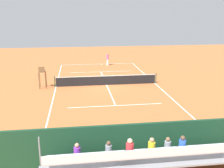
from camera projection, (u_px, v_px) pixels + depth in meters
ground_plane at (107, 85)px, 26.32m from camera, size 60.00×60.00×0.00m
court_line_markings at (107, 85)px, 26.35m from camera, size 10.10×22.20×0.01m
tennis_net at (107, 80)px, 26.18m from camera, size 10.30×0.10×1.07m
backdrop_wall at (140, 142)px, 12.68m from camera, size 18.00×0.16×2.00m
bleacher_stand at (148, 158)px, 11.42m from camera, size 9.06×2.40×2.48m
umpire_chair at (42, 75)px, 24.82m from camera, size 0.67×0.67×2.14m
courtside_bench at (165, 142)px, 13.70m from camera, size 1.80×0.40×0.93m
equipment_bag at (132, 152)px, 13.45m from camera, size 0.90×0.36×0.36m
tennis_player at (107, 58)px, 35.69m from camera, size 0.47×0.55×1.93m
tennis_racket at (101, 65)px, 36.18m from camera, size 0.46×0.55×0.03m
tennis_ball_near at (112, 71)px, 32.56m from camera, size 0.07×0.07×0.07m
tennis_ball_far at (94, 72)px, 31.99m from camera, size 0.07×0.07×0.07m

